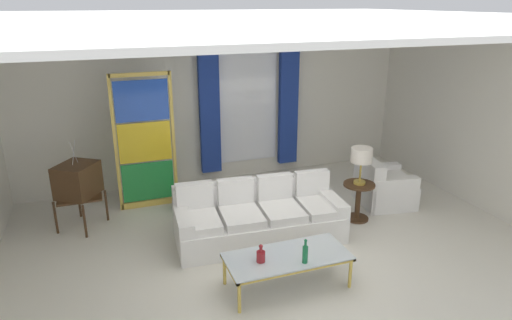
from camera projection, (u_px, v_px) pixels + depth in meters
ground_plane at (282, 254)px, 6.13m from camera, size 16.00×16.00×0.00m
wall_rear at (218, 100)px, 8.35m from camera, size 8.00×0.12×3.00m
wall_right at (478, 114)px, 7.34m from camera, size 0.12×7.00×3.00m
ceiling_slab at (262, 17)px, 5.84m from camera, size 8.00×7.60×0.04m
curtained_window at (250, 86)px, 8.30m from camera, size 2.00×0.17×2.70m
couch_white_long at (258, 217)px, 6.48m from camera, size 2.40×1.09×0.86m
coffee_table at (287, 258)px, 5.33m from camera, size 1.45×0.65×0.41m
bottle_blue_decanter at (305, 253)px, 5.14m from camera, size 0.06×0.06×0.30m
bottle_crystal_tall at (261, 256)px, 5.17m from camera, size 0.10×0.10×0.22m
vintage_tv at (78, 182)px, 6.64m from camera, size 0.75×0.77×1.35m
armchair_white at (382, 188)px, 7.56m from camera, size 0.94×0.93×0.80m
stained_glass_divider at (145, 145)px, 7.23m from camera, size 0.95×0.05×2.20m
peacock_figurine at (187, 200)px, 7.25m from camera, size 0.44×0.60×0.50m
round_side_table at (358, 198)px, 7.00m from camera, size 0.48×0.48×0.59m
table_lamp_brass at (362, 157)px, 6.77m from camera, size 0.32×0.32×0.57m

